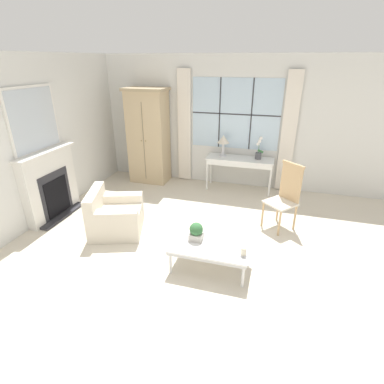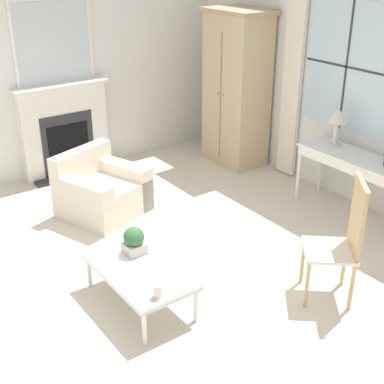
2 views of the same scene
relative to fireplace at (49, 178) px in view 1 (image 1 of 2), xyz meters
The scene contains 13 objects.
ground_plane 3.05m from the fireplace, 10.08° to the right, with size 14.00×14.00×0.00m, color beige.
wall_back_windowed 3.89m from the fireplace, 40.74° to the left, with size 7.20×0.14×2.80m.
wall_left 0.66m from the fireplace, 145.33° to the left, with size 0.06×7.20×2.80m, color silver.
fireplace is the anchor object (origin of this frame).
armoire 2.40m from the fireplace, 65.12° to the left, with size 0.93×0.61×2.13m.
console_table 3.80m from the fireplace, 35.04° to the left, with size 1.44×0.48×0.73m.
table_lamp 3.53m from the fireplace, 39.31° to the left, with size 0.26×0.26×0.46m.
potted_orchid 4.14m from the fireplace, 32.66° to the left, with size 0.17×0.13×0.49m.
armchair_upholstered 1.46m from the fireplace, ahead, with size 1.05×1.08×0.74m.
side_chair_wooden 4.16m from the fireplace, 10.85° to the left, with size 0.62×0.62×1.14m.
coffee_table 3.24m from the fireplace, 12.78° to the right, with size 1.08×0.61×0.38m.
potted_plant_small 2.99m from the fireplace, 12.10° to the right, with size 0.19×0.19×0.26m.
pillar_candle 3.70m from the fireplace, 12.75° to the right, with size 0.10×0.10×0.13m.
Camera 1 is at (0.94, -3.54, 2.70)m, focal length 28.00 mm.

